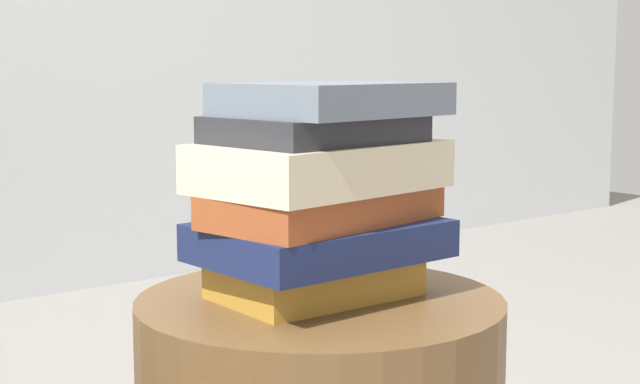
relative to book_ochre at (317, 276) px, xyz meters
The scene contains 6 objects.
book_ochre is the anchor object (origin of this frame).
book_navy 0.05m from the book_ochre, 123.79° to the right, with size 0.29×0.20×0.05m, color #19234C.
book_rust 0.09m from the book_ochre, 97.07° to the right, with size 0.29×0.16×0.04m, color #994723.
book_cream 0.14m from the book_ochre, 104.55° to the right, with size 0.29×0.19×0.06m, color beige.
book_charcoal 0.19m from the book_ochre, 149.64° to the right, with size 0.23×0.18×0.03m, color #28282D.
book_slate 0.22m from the book_ochre, 73.88° to the right, with size 0.25×0.19×0.04m, color slate.
Camera 1 is at (-0.72, -0.90, 0.74)m, focal length 52.92 mm.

